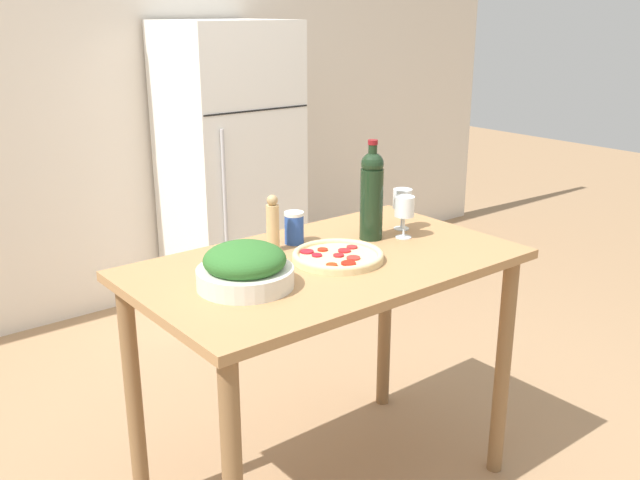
{
  "coord_description": "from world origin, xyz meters",
  "views": [
    {
      "loc": [
        -1.4,
        -1.71,
        1.69
      ],
      "look_at": [
        0.0,
        0.04,
        0.95
      ],
      "focal_mm": 40.0,
      "sensor_mm": 36.0,
      "label": 1
    }
  ],
  "objects": [
    {
      "name": "wall_back",
      "position": [
        -0.0,
        2.11,
        1.3
      ],
      "size": [
        6.4,
        0.08,
        2.6
      ],
      "color": "silver",
      "rests_on": "ground_plane"
    },
    {
      "name": "refrigerator",
      "position": [
        0.7,
        1.75,
        0.81
      ],
      "size": [
        0.66,
        0.64,
        1.62
      ],
      "color": "white",
      "rests_on": "ground_plane"
    },
    {
      "name": "prep_counter",
      "position": [
        0.0,
        0.0,
        0.76
      ],
      "size": [
        1.28,
        0.74,
        0.89
      ],
      "color": "#A87A4C",
      "rests_on": "ground_plane"
    },
    {
      "name": "wine_bottle",
      "position": [
        0.27,
        0.08,
        1.06
      ],
      "size": [
        0.08,
        0.08,
        0.36
      ],
      "color": "black",
      "rests_on": "prep_counter"
    },
    {
      "name": "wine_glass_near",
      "position": [
        0.37,
        0.01,
        1.0
      ],
      "size": [
        0.07,
        0.07,
        0.15
      ],
      "color": "silver",
      "rests_on": "prep_counter"
    },
    {
      "name": "wine_glass_far",
      "position": [
        0.44,
        0.09,
        1.0
      ],
      "size": [
        0.07,
        0.07,
        0.15
      ],
      "color": "silver",
      "rests_on": "prep_counter"
    },
    {
      "name": "pepper_mill",
      "position": [
        -0.08,
        0.19,
        0.99
      ],
      "size": [
        0.04,
        0.04,
        0.2
      ],
      "color": "tan",
      "rests_on": "prep_counter"
    },
    {
      "name": "salad_bowl",
      "position": [
        -0.34,
        -0.03,
        0.95
      ],
      "size": [
        0.29,
        0.29,
        0.14
      ],
      "color": "silver",
      "rests_on": "prep_counter"
    },
    {
      "name": "homemade_pizza",
      "position": [
        0.03,
        -0.02,
        0.91
      ],
      "size": [
        0.3,
        0.3,
        0.03
      ],
      "color": "#DBC189",
      "rests_on": "prep_counter"
    },
    {
      "name": "salt_canister",
      "position": [
        0.02,
        0.21,
        0.95
      ],
      "size": [
        0.07,
        0.07,
        0.11
      ],
      "color": "#284CA3",
      "rests_on": "prep_counter"
    }
  ]
}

